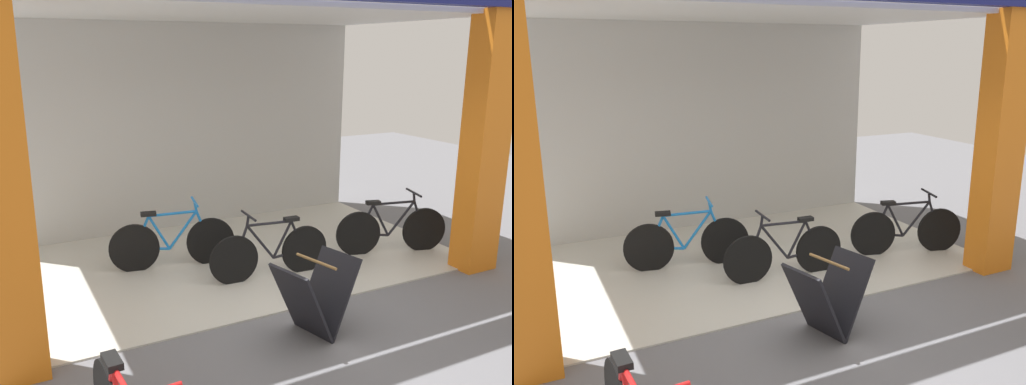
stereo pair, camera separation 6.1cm
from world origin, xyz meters
TOP-DOWN VIEW (x-y plane):
  - ground_plane at (0.00, 0.00)m, footprint 20.08×20.08m
  - shop_facade at (0.00, 1.81)m, footprint 6.24×3.76m
  - bicycle_inside_0 at (-0.77, 1.76)m, footprint 1.62×0.46m
  - bicycle_inside_1 at (2.14, 0.89)m, footprint 1.56×0.55m
  - bicycle_inside_2 at (0.22, 0.89)m, footprint 1.59×0.44m
  - sandwich_board_sign at (-0.05, -0.54)m, footprint 0.90×0.70m

SIDE VIEW (x-z plane):
  - ground_plane at x=0.00m, z-range 0.00..0.00m
  - bicycle_inside_2 at x=0.22m, z-range -0.09..0.79m
  - bicycle_inside_1 at x=2.14m, z-range -0.09..0.80m
  - bicycle_inside_0 at x=-0.77m, z-range -0.09..0.81m
  - sandwich_board_sign at x=-0.05m, z-range 0.00..0.80m
  - shop_facade at x=0.00m, z-range 0.16..4.08m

